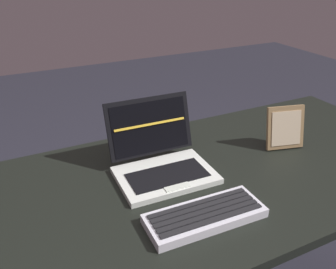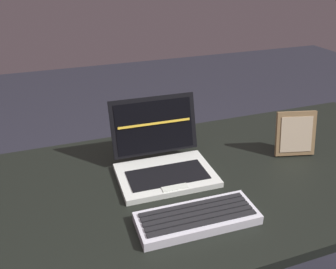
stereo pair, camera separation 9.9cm
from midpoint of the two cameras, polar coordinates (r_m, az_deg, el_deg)
The scene contains 4 objects.
desk at distance 1.12m, azimuth -0.52°, elevation -11.41°, with size 1.78×0.71×0.75m.
laptop_front at distance 1.08m, azimuth -3.78°, elevation -4.21°, with size 0.29×0.26×0.21m.
external_keyboard at distance 0.92m, azimuth 2.81°, elevation -12.91°, with size 0.31×0.13×0.03m.
photo_frame at distance 1.26m, azimuth 16.13°, elevation 0.98°, with size 0.14×0.08×0.15m.
Camera 1 is at (-0.43, -0.77, 1.34)m, focal length 38.12 mm.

